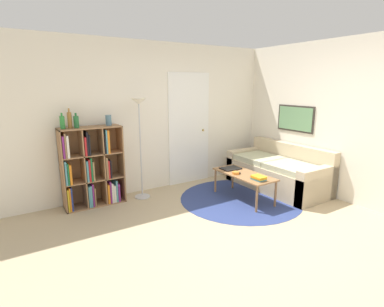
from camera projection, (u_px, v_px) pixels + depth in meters
ground_plane at (257, 238)px, 3.75m from camera, size 14.00×14.00×0.00m
wall_back at (167, 118)px, 5.45m from camera, size 7.16×0.11×2.60m
wall_right at (298, 117)px, 5.53m from camera, size 0.08×5.37×2.60m
rug at (240, 199)px, 5.04m from camera, size 2.01×2.01×0.01m
bookshelf at (92, 169)px, 4.67m from camera, size 0.92×0.34×1.25m
floor_lamp at (139, 119)px, 4.82m from camera, size 0.26×0.26×1.67m
couch at (279, 172)px, 5.53m from camera, size 0.88×1.84×0.80m
coffee_table at (244, 176)px, 4.95m from camera, size 0.48×1.11×0.44m
laptop at (231, 168)px, 5.21m from camera, size 0.33×0.26×0.02m
bowl at (236, 173)px, 4.90m from camera, size 0.12×0.12×0.04m
book_stack_on_table at (259, 178)px, 4.59m from camera, size 0.16×0.22×0.07m
remote at (238, 172)px, 4.99m from camera, size 0.10×0.16×0.02m
bottle_left at (62, 122)px, 4.31m from camera, size 0.07×0.07×0.23m
bottle_middle at (70, 120)px, 4.37m from camera, size 0.06×0.06×0.29m
bottle_right at (76, 122)px, 4.40m from camera, size 0.08×0.08×0.22m
vase_on_shelf at (109, 120)px, 4.67m from camera, size 0.09×0.09×0.16m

